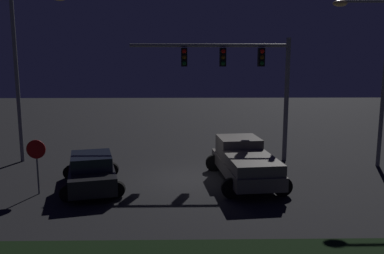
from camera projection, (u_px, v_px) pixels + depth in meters
The scene contains 7 objects.
ground_plane at pixel (186, 178), 17.96m from camera, with size 80.00×80.00×0.00m, color black.
pickup_truck at pixel (244, 159), 17.43m from camera, with size 3.26×5.58×1.80m.
car_sedan at pixel (92, 171), 16.49m from camera, with size 3.17×4.71×1.51m.
traffic_signal_gantry at pixel (241, 69), 20.43m from camera, with size 8.32×0.56×6.50m.
street_lamp_left at pixel (26, 58), 20.18m from camera, with size 2.88×0.44×8.69m.
street_lamp_right at pixel (374, 63), 19.24m from camera, with size 2.88×0.44×8.27m.
stop_sign at pixel (37, 156), 15.61m from camera, with size 0.76×0.08×2.23m.
Camera 1 is at (-0.05, -17.32, 5.30)m, focal length 36.76 mm.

